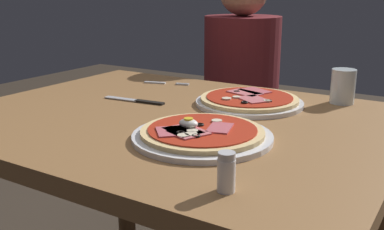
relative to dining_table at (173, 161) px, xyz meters
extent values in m
cube|color=olive|center=(0.00, 0.00, 0.11)|extent=(1.10, 0.87, 0.04)
cylinder|color=brown|center=(-0.49, 0.37, -0.28)|extent=(0.07, 0.07, 0.74)
cylinder|color=white|center=(0.16, -0.13, 0.13)|extent=(0.31, 0.31, 0.01)
cylinder|color=#E5C17F|center=(0.16, -0.13, 0.14)|extent=(0.27, 0.27, 0.01)
cylinder|color=#B72D19|center=(0.16, -0.13, 0.15)|extent=(0.24, 0.24, 0.00)
torus|color=black|center=(0.18, -0.18, 0.15)|extent=(0.02, 0.02, 0.00)
torus|color=black|center=(0.15, -0.11, 0.15)|extent=(0.02, 0.02, 0.00)
torus|color=black|center=(0.14, -0.18, 0.15)|extent=(0.02, 0.02, 0.00)
cube|color=#C65B66|center=(0.20, -0.11, 0.15)|extent=(0.07, 0.08, 0.00)
cube|color=#C65B66|center=(0.13, -0.18, 0.15)|extent=(0.10, 0.10, 0.00)
cube|color=#D16B70|center=(0.15, -0.16, 0.15)|extent=(0.11, 0.10, 0.00)
cube|color=#D16B70|center=(0.15, -0.17, 0.15)|extent=(0.08, 0.08, 0.00)
cylinder|color=beige|center=(0.17, -0.18, 0.15)|extent=(0.03, 0.03, 0.00)
cylinder|color=beige|center=(0.16, -0.16, 0.15)|extent=(0.02, 0.02, 0.00)
cylinder|color=beige|center=(0.16, -0.20, 0.15)|extent=(0.02, 0.02, 0.00)
cylinder|color=beige|center=(0.17, -0.07, 0.15)|extent=(0.02, 0.02, 0.00)
ellipsoid|color=white|center=(0.14, -0.14, 0.16)|extent=(0.04, 0.03, 0.02)
cylinder|color=yellow|center=(0.14, -0.14, 0.17)|extent=(0.02, 0.02, 0.00)
cylinder|color=white|center=(0.12, 0.20, 0.13)|extent=(0.30, 0.30, 0.01)
cylinder|color=#E5C17F|center=(0.12, 0.20, 0.14)|extent=(0.27, 0.27, 0.01)
cylinder|color=#B72D19|center=(0.12, 0.20, 0.15)|extent=(0.24, 0.24, 0.00)
torus|color=black|center=(0.19, 0.17, 0.15)|extent=(0.02, 0.02, 0.00)
torus|color=black|center=(0.07, 0.23, 0.15)|extent=(0.02, 0.02, 0.00)
torus|color=black|center=(0.15, 0.12, 0.15)|extent=(0.02, 0.02, 0.00)
cube|color=#C65B66|center=(0.11, 0.26, 0.15)|extent=(0.10, 0.09, 0.00)
cube|color=#D16B70|center=(0.15, 0.17, 0.15)|extent=(0.10, 0.10, 0.00)
cube|color=#D16B70|center=(0.10, 0.23, 0.15)|extent=(0.11, 0.08, 0.00)
cylinder|color=beige|center=(0.19, 0.17, 0.15)|extent=(0.02, 0.02, 0.00)
cylinder|color=beige|center=(0.10, 0.16, 0.15)|extent=(0.02, 0.02, 0.00)
cylinder|color=beige|center=(0.09, 0.13, 0.15)|extent=(0.03, 0.03, 0.00)
cylinder|color=silver|center=(0.34, 0.36, 0.18)|extent=(0.07, 0.07, 0.10)
cylinder|color=silver|center=(0.34, 0.36, 0.16)|extent=(0.06, 0.06, 0.06)
cube|color=silver|center=(-0.27, 0.30, 0.13)|extent=(0.08, 0.04, 0.00)
cube|color=silver|center=(-0.18, 0.32, 0.13)|extent=(0.04, 0.02, 0.00)
cube|color=silver|center=(-0.18, 0.33, 0.13)|extent=(0.04, 0.02, 0.00)
cube|color=silver|center=(-0.18, 0.33, 0.13)|extent=(0.04, 0.02, 0.00)
cube|color=silver|center=(-0.18, 0.33, 0.13)|extent=(0.04, 0.02, 0.00)
cube|color=silver|center=(-0.22, 0.06, 0.13)|extent=(0.11, 0.03, 0.00)
cube|color=black|center=(-0.12, 0.07, 0.13)|extent=(0.09, 0.03, 0.01)
cylinder|color=white|center=(0.33, -0.33, 0.15)|extent=(0.03, 0.03, 0.05)
cylinder|color=silver|center=(0.33, -0.33, 0.19)|extent=(0.03, 0.03, 0.01)
cylinder|color=black|center=(-0.19, 0.81, -0.42)|extent=(0.29, 0.29, 0.46)
cylinder|color=maroon|center=(-0.19, 0.81, 0.07)|extent=(0.32, 0.32, 0.52)
camera|label=1|loc=(0.64, -0.93, 0.45)|focal=42.59mm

